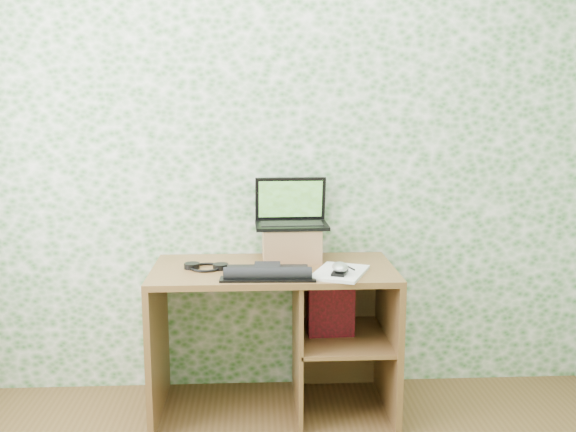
{
  "coord_description": "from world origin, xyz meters",
  "views": [
    {
      "loc": [
        -0.09,
        -1.64,
        1.56
      ],
      "look_at": [
        0.07,
        1.39,
        1.02
      ],
      "focal_mm": 40.0,
      "sensor_mm": 36.0,
      "label": 1
    }
  ],
  "objects": [
    {
      "name": "laptop",
      "position": [
        0.1,
        1.62,
        0.98
      ],
      "size": [
        0.38,
        0.27,
        0.25
      ],
      "rotation": [
        0.0,
        0.0,
        0.02
      ],
      "color": "black",
      "rests_on": "riser"
    },
    {
      "name": "mouse",
      "position": [
        0.31,
        1.25,
        0.79
      ],
      "size": [
        0.11,
        0.14,
        0.04
      ],
      "primitive_type": "ellipsoid",
      "rotation": [
        0.0,
        0.0,
        -0.33
      ],
      "color": "#B2B2B4",
      "rests_on": "notepad"
    },
    {
      "name": "riser",
      "position": [
        0.1,
        1.58,
        0.84
      ],
      "size": [
        0.3,
        0.25,
        0.18
      ],
      "primitive_type": "cube",
      "rotation": [
        0.0,
        0.0,
        0.02
      ],
      "color": "olive",
      "rests_on": "desk"
    },
    {
      "name": "keyboard",
      "position": [
        -0.03,
        1.27,
        0.77
      ],
      "size": [
        0.44,
        0.24,
        0.06
      ],
      "rotation": [
        0.0,
        0.0,
        -0.04
      ],
      "color": "black",
      "rests_on": "desk"
    },
    {
      "name": "headphones",
      "position": [
        -0.33,
        1.43,
        0.76
      ],
      "size": [
        0.22,
        0.18,
        0.03
      ],
      "rotation": [
        0.0,
        0.0,
        -0.15
      ],
      "color": "black",
      "rests_on": "desk"
    },
    {
      "name": "notepad",
      "position": [
        0.31,
        1.3,
        0.76
      ],
      "size": [
        0.32,
        0.38,
        0.01
      ],
      "primitive_type": "cube",
      "rotation": [
        0.0,
        0.0,
        -0.4
      ],
      "color": "silver",
      "rests_on": "desk"
    },
    {
      "name": "pen",
      "position": [
        0.36,
        1.37,
        0.77
      ],
      "size": [
        0.05,
        0.13,
        0.01
      ],
      "primitive_type": "cylinder",
      "rotation": [
        1.57,
        0.0,
        0.35
      ],
      "color": "black",
      "rests_on": "notepad"
    },
    {
      "name": "red_box",
      "position": [
        0.29,
        1.44,
        0.53
      ],
      "size": [
        0.23,
        0.08,
        0.28
      ],
      "primitive_type": "cube",
      "rotation": [
        0.0,
        0.0,
        0.03
      ],
      "color": "maroon",
      "rests_on": "desk"
    },
    {
      "name": "desk",
      "position": [
        0.08,
        1.47,
        0.48
      ],
      "size": [
        1.2,
        0.6,
        0.75
      ],
      "color": "brown",
      "rests_on": "floor"
    },
    {
      "name": "wall_back",
      "position": [
        0.0,
        1.75,
        1.3
      ],
      "size": [
        3.5,
        0.0,
        3.5
      ],
      "primitive_type": "plane",
      "rotation": [
        1.57,
        0.0,
        0.0
      ],
      "color": "white",
      "rests_on": "ground"
    }
  ]
}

